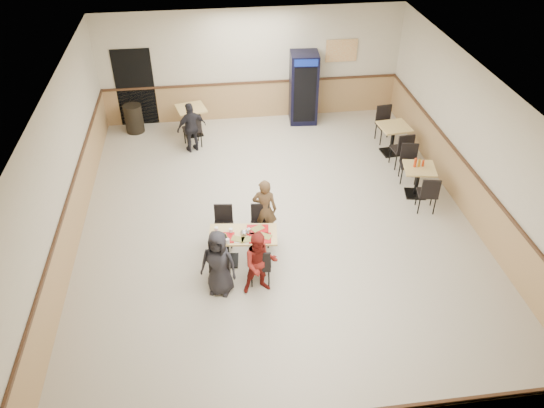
{
  "coord_description": "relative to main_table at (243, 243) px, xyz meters",
  "views": [
    {
      "loc": [
        -1.23,
        -8.46,
        6.79
      ],
      "look_at": [
        -0.18,
        -0.5,
        0.94
      ],
      "focal_mm": 35.0,
      "sensor_mm": 36.0,
      "label": 1
    }
  ],
  "objects": [
    {
      "name": "back_table",
      "position": [
        -0.9,
        5.18,
        0.06
      ],
      "size": [
        0.86,
        0.86,
        0.76
      ],
      "rotation": [
        0.0,
        0.0,
        0.24
      ],
      "color": "black",
      "rests_on": "ground"
    },
    {
      "name": "main_table",
      "position": [
        0.0,
        0.0,
        0.0
      ],
      "size": [
        1.3,
        0.76,
        0.67
      ],
      "rotation": [
        0.0,
        0.0,
        -0.11
      ],
      "color": "black",
      "rests_on": "ground"
    },
    {
      "name": "diner_woman_right",
      "position": [
        0.22,
        -0.78,
        0.18
      ],
      "size": [
        0.65,
        0.52,
        1.25
      ],
      "primitive_type": "imported",
      "rotation": [
        0.0,
        0.0,
        0.08
      ],
      "color": "maroon",
      "rests_on": "ground"
    },
    {
      "name": "side_table_far_chair_south",
      "position": [
        4.0,
        2.94,
        0.03
      ],
      "size": [
        0.48,
        0.48,
        0.95
      ],
      "primitive_type": null,
      "rotation": [
        0.0,
        0.0,
        3.24
      ],
      "color": "black",
      "rests_on": "ground"
    },
    {
      "name": "trash_bin",
      "position": [
        -2.42,
        5.53,
        -0.06
      ],
      "size": [
        0.48,
        0.48,
        0.75
      ],
      "primitive_type": "cylinder",
      "color": "black",
      "rests_on": "ground"
    },
    {
      "name": "diner_man_opposite",
      "position": [
        0.48,
        0.7,
        0.22
      ],
      "size": [
        0.54,
        0.42,
        1.32
      ],
      "primitive_type": "imported",
      "rotation": [
        0.0,
        0.0,
        2.91
      ],
      "color": "brown",
      "rests_on": "ground"
    },
    {
      "name": "diner_woman_left",
      "position": [
        -0.48,
        -0.7,
        0.21
      ],
      "size": [
        0.73,
        0.6,
        1.3
      ],
      "primitive_type": "imported",
      "rotation": [
        0.0,
        0.0,
        -0.34
      ],
      "color": "black",
      "rests_on": "ground"
    },
    {
      "name": "lone_diner",
      "position": [
        -0.9,
        4.31,
        0.2
      ],
      "size": [
        0.82,
        0.59,
        1.29
      ],
      "primitive_type": "imported",
      "rotation": [
        0.0,
        0.0,
        3.55
      ],
      "color": "black",
      "rests_on": "ground"
    },
    {
      "name": "ground",
      "position": [
        0.78,
        0.98,
        -0.44
      ],
      "size": [
        10.0,
        10.0,
        0.0
      ],
      "primitive_type": "plane",
      "color": "beige",
      "rests_on": "ground"
    },
    {
      "name": "condiment_caddy",
      "position": [
        3.94,
        1.75,
        0.35
      ],
      "size": [
        0.23,
        0.06,
        0.2
      ],
      "color": "red",
      "rests_on": "side_table_near"
    },
    {
      "name": "pepsi_cooler",
      "position": [
        2.12,
        5.57,
        0.52
      ],
      "size": [
        0.78,
        0.78,
        1.92
      ],
      "rotation": [
        0.0,
        0.0,
        -0.08
      ],
      "color": "black",
      "rests_on": "ground"
    },
    {
      "name": "back_table_chair_lone",
      "position": [
        -0.9,
        4.57,
        0.04
      ],
      "size": [
        0.54,
        0.54,
        0.96
      ],
      "primitive_type": null,
      "rotation": [
        0.0,
        0.0,
        3.38
      ],
      "color": "black",
      "rests_on": "ground"
    },
    {
      "name": "main_chairs",
      "position": [
        -0.04,
        0.0,
        -0.02
      ],
      "size": [
        1.26,
        1.57,
        0.84
      ],
      "rotation": [
        0.0,
        0.0,
        -0.11
      ],
      "color": "black",
      "rests_on": "ground"
    },
    {
      "name": "side_table_near_chair_south",
      "position": [
        3.97,
        1.14,
        0.01
      ],
      "size": [
        0.49,
        0.49,
        0.9
      ],
      "primitive_type": null,
      "rotation": [
        0.0,
        0.0,
        2.95
      ],
      "color": "black",
      "rests_on": "ground"
    },
    {
      "name": "side_table_near_chair_north",
      "position": [
        3.97,
        2.27,
        0.01
      ],
      "size": [
        0.49,
        0.49,
        0.9
      ],
      "primitive_type": null,
      "rotation": [
        0.0,
        0.0,
        -0.2
      ],
      "color": "black",
      "rests_on": "ground"
    },
    {
      "name": "room_shell",
      "position": [
        2.56,
        3.52,
        0.14
      ],
      "size": [
        10.0,
        10.0,
        10.0
      ],
      "color": "silver",
      "rests_on": "ground"
    },
    {
      "name": "side_table_far",
      "position": [
        4.0,
        3.54,
        0.06
      ],
      "size": [
        0.77,
        0.77,
        0.75
      ],
      "rotation": [
        0.0,
        0.0,
        0.1
      ],
      "color": "black",
      "rests_on": "ground"
    },
    {
      "name": "tabletop_clutter",
      "position": [
        -0.03,
        -0.06,
        0.24
      ],
      "size": [
        1.12,
        0.58,
        0.12
      ],
      "rotation": [
        0.0,
        0.0,
        -0.11
      ],
      "color": "#B60C0E",
      "rests_on": "main_table"
    },
    {
      "name": "side_table_far_chair_north",
      "position": [
        4.0,
        4.14,
        0.03
      ],
      "size": [
        0.48,
        0.48,
        0.95
      ],
      "primitive_type": null,
      "rotation": [
        0.0,
        0.0,
        0.1
      ],
      "color": "black",
      "rests_on": "ground"
    },
    {
      "name": "side_table_near",
      "position": [
        3.97,
        1.7,
        0.03
      ],
      "size": [
        0.78,
        0.78,
        0.71
      ],
      "rotation": [
        0.0,
        0.0,
        -0.2
      ],
      "color": "black",
      "rests_on": "ground"
    }
  ]
}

